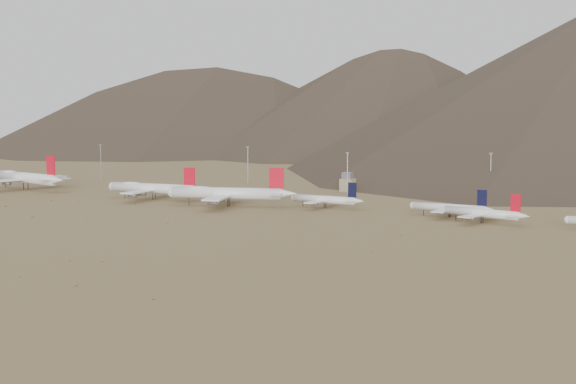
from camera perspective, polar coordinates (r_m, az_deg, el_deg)
The scene contains 13 objects.
ground at distance 412.28m, azimuth -6.18°, elevation -1.30°, with size 3000.00×3000.00×0.00m, color #A08253.
mountain_ridge at distance 1264.81m, azimuth 17.27°, elevation 10.19°, with size 4400.00×1000.00×300.00m.
widebody_west at distance 538.55m, azimuth -18.22°, elevation 0.99°, with size 76.22×59.87×22.97m.
widebody_centre at distance 464.21m, azimuth -9.60°, elevation 0.28°, with size 63.75×49.19×18.94m.
widebody_east at distance 425.84m, azimuth -4.38°, elevation -0.07°, with size 68.52×54.37×21.01m.
narrowbody_a at distance 418.62m, azimuth 2.69°, elevation -0.53°, with size 43.14×31.00×14.23m.
narrowbody_b at distance 391.19m, azimuth 11.48°, elevation -1.11°, with size 42.48×30.42×14.01m.
narrowbody_c at distance 374.77m, azimuth 13.70°, elevation -1.46°, with size 42.68×31.35×14.29m.
control_tower at distance 502.88m, azimuth 4.27°, elevation 0.64°, with size 8.00×8.00×12.00m.
mast_far_west at distance 596.45m, azimuth -13.17°, elevation 2.20°, with size 2.00×0.60×25.70m.
mast_west at distance 552.92m, azimuth -2.87°, elevation 2.06°, with size 2.00×0.60×25.70m.
mast_centre at distance 483.12m, azimuth 4.25°, elevation 1.48°, with size 2.00×0.60×25.70m.
mast_east at distance 490.91m, azimuth 14.21°, elevation 1.39°, with size 2.00×0.60×25.70m.
Camera 1 is at (226.42, -340.54, 52.35)m, focal length 50.00 mm.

